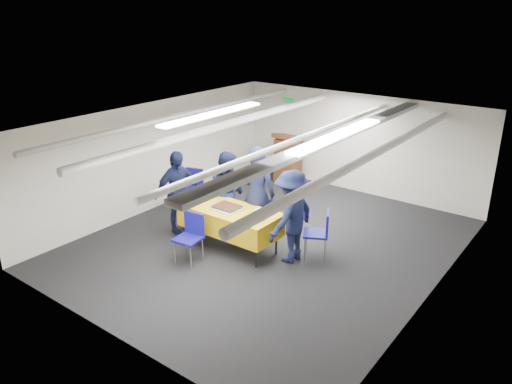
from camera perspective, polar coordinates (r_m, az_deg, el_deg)
ground at (r=9.36m, az=1.44°, el=-5.85°), size 7.00×7.00×0.00m
room_shell at (r=8.97m, az=3.55°, el=5.34°), size 6.00×7.00×2.30m
serving_table at (r=8.97m, az=-3.00°, el=-3.18°), size 1.86×0.83×0.77m
sheet_cake at (r=8.82m, az=-3.33°, el=-1.83°), size 0.49×0.38×0.09m
plate_stack_left at (r=9.25m, az=-6.52°, el=-0.55°), size 0.21×0.21×0.18m
plate_stack_right at (r=8.42m, az=0.36°, el=-2.63°), size 0.20×0.20×0.18m
podium at (r=12.32m, az=3.67°, el=3.88°), size 0.62×0.53×1.25m
chair_near at (r=8.60m, az=-7.45°, el=-4.63°), size 0.47×0.47×0.87m
chair_right at (r=8.72m, az=7.43°, el=-4.27°), size 0.57×0.57×0.87m
chair_left at (r=10.83m, az=-7.23°, el=0.86°), size 0.51×0.51×0.87m
sailor_a at (r=9.12m, az=0.12°, el=-0.29°), size 0.79×0.67×1.84m
sailor_b at (r=9.66m, az=-3.34°, el=0.12°), size 0.81×0.65×1.59m
sailor_c at (r=9.63m, az=-8.97°, el=-0.03°), size 0.61×1.02×1.63m
sailor_d at (r=8.47m, az=4.09°, el=-2.81°), size 0.67×1.09×1.64m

